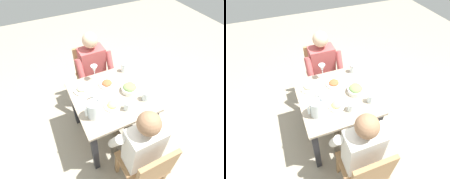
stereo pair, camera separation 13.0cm
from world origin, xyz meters
TOP-DOWN VIEW (x-y plane):
  - ground_plane at (0.00, 0.00)m, footprint 8.00×8.00m
  - dining_table at (0.00, 0.00)m, footprint 0.81×0.81m
  - chair_near at (-0.03, -0.76)m, footprint 0.40×0.40m
  - chair_far at (-0.01, 0.76)m, footprint 0.40×0.40m
  - diner_near at (-0.03, -0.55)m, footprint 0.48×0.53m
  - diner_far at (-0.01, 0.55)m, footprint 0.48×0.53m
  - water_pitcher at (0.27, 0.17)m, footprint 0.16×0.12m
  - salad_bowl at (-0.21, 0.03)m, footprint 0.18×0.18m
  - plate_fries at (0.05, 0.14)m, footprint 0.17×0.17m
  - plate_rice_curry at (-0.03, -0.17)m, footprint 0.18×0.18m
  - plate_beans at (0.25, -0.22)m, footprint 0.20×0.20m
  - water_glass_near_right at (0.19, -0.02)m, footprint 0.06×0.06m
  - water_glass_center at (-0.32, -0.31)m, footprint 0.06×0.06m
  - water_glass_near_left at (-0.07, 0.24)m, footprint 0.06×0.06m
  - water_glass_by_pitcher at (-0.30, 0.20)m, footprint 0.07×0.07m
  - wine_glass at (0.05, -0.32)m, footprint 0.08×0.08m
  - fork_near at (-0.11, -0.33)m, footprint 0.17×0.07m
  - knife_near at (-0.29, 0.28)m, footprint 0.19×0.02m

SIDE VIEW (x-z plane):
  - ground_plane at x=0.00m, z-range 0.00..0.00m
  - chair_near at x=-0.03m, z-range 0.05..0.92m
  - chair_far at x=-0.01m, z-range 0.05..0.92m
  - dining_table at x=0.00m, z-range 0.23..0.97m
  - diner_near at x=-0.03m, z-range 0.05..1.21m
  - diner_far at x=-0.01m, z-range 0.05..1.21m
  - fork_near at x=-0.11m, z-range 0.74..0.75m
  - knife_near at x=-0.29m, z-range 0.74..0.75m
  - plate_rice_curry at x=-0.03m, z-range 0.73..0.78m
  - plate_beans at x=0.25m, z-range 0.73..0.78m
  - plate_fries at x=0.05m, z-range 0.73..0.78m
  - salad_bowl at x=-0.21m, z-range 0.73..0.82m
  - water_glass_near_right at x=0.19m, z-range 0.74..0.82m
  - water_glass_near_left at x=-0.07m, z-range 0.74..0.83m
  - water_glass_by_pitcher at x=-0.30m, z-range 0.74..0.84m
  - water_glass_center at x=-0.32m, z-range 0.74..0.85m
  - water_pitcher at x=0.27m, z-range 0.74..0.93m
  - wine_glass at x=0.05m, z-range 0.78..0.98m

